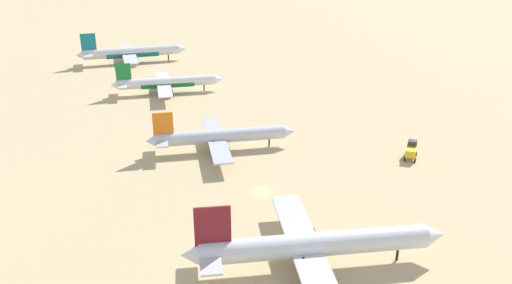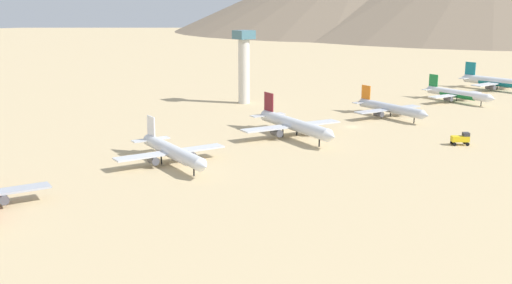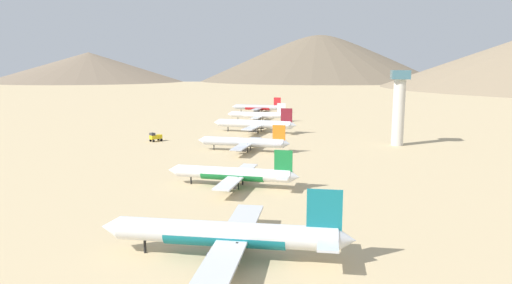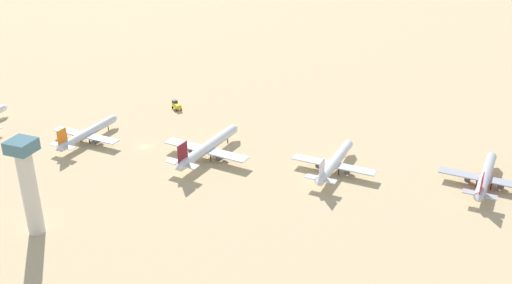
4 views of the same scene
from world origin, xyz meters
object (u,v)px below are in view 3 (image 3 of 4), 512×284
object	(u,v)px
parked_jet_4	(234,174)
control_tower	(399,104)
parked_jet_5	(227,234)
service_truck	(155,137)
parked_jet_0	(258,107)
parked_jet_3	(244,142)
parked_jet_2	(255,124)
parked_jet_1	(258,115)

from	to	relation	value
parked_jet_4	control_tower	world-z (taller)	control_tower
parked_jet_5	service_truck	distance (m)	127.77
parked_jet_0	service_truck	distance (m)	133.98
parked_jet_3	service_truck	world-z (taller)	parked_jet_3
control_tower	parked_jet_4	bearing A→B (deg)	55.27
parked_jet_2	service_truck	bearing A→B (deg)	41.41
parked_jet_2	parked_jet_5	size ratio (longest dim) A/B	0.98
parked_jet_1	service_truck	xyz separation A→B (m)	(31.97, 81.08, -1.57)
parked_jet_2	control_tower	xyz separation A→B (m)	(-63.94, 26.31, 12.91)
parked_jet_1	parked_jet_4	xyz separation A→B (m)	(-17.93, 149.14, -0.11)
parked_jet_4	parked_jet_5	xyz separation A→B (m)	(-8.89, 45.37, 0.67)
control_tower	parked_jet_0	bearing A→B (deg)	-57.62
parked_jet_0	control_tower	world-z (taller)	control_tower
parked_jet_3	control_tower	size ratio (longest dim) A/B	1.20
parked_jet_0	service_truck	xyz separation A→B (m)	(23.40, 131.91, -1.56)
parked_jet_1	parked_jet_2	size ratio (longest dim) A/B	0.88
parked_jet_5	parked_jet_4	bearing A→B (deg)	-78.91
service_truck	parked_jet_4	bearing A→B (deg)	126.25
parked_jet_0	parked_jet_2	bearing A→B (deg)	98.67
parked_jet_3	parked_jet_5	bearing A→B (deg)	99.40
parked_jet_1	parked_jet_5	world-z (taller)	parked_jet_5
parked_jet_4	service_truck	world-z (taller)	parked_jet_4
parked_jet_4	parked_jet_2	bearing A→B (deg)	-83.53
parked_jet_0	parked_jet_2	xyz separation A→B (m)	(-14.95, 98.08, 0.54)
parked_jet_4	parked_jet_5	distance (m)	46.24
parked_jet_0	parked_jet_2	world-z (taller)	parked_jet_2
parked_jet_4	control_tower	size ratio (longest dim) A/B	1.20
parked_jet_1	parked_jet_5	bearing A→B (deg)	97.85
parked_jet_0	control_tower	size ratio (longest dim) A/B	1.24
parked_jet_2	parked_jet_3	distance (m)	50.80
parked_jet_4	parked_jet_5	size ratio (longest dim) A/B	0.84
parked_jet_3	parked_jet_4	size ratio (longest dim) A/B	1.00
service_truck	control_tower	world-z (taller)	control_tower
parked_jet_1	service_truck	bearing A→B (deg)	68.48
parked_jet_2	parked_jet_0	bearing A→B (deg)	-81.33
parked_jet_2	control_tower	bearing A→B (deg)	157.63
parked_jet_4	parked_jet_1	bearing A→B (deg)	-83.14
parked_jet_1	parked_jet_4	bearing A→B (deg)	96.86
parked_jet_2	parked_jet_4	bearing A→B (deg)	96.47
service_truck	parked_jet_3	bearing A→B (deg)	158.59
parked_jet_0	parked_jet_3	bearing A→B (deg)	97.43
parked_jet_2	control_tower	world-z (taller)	control_tower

